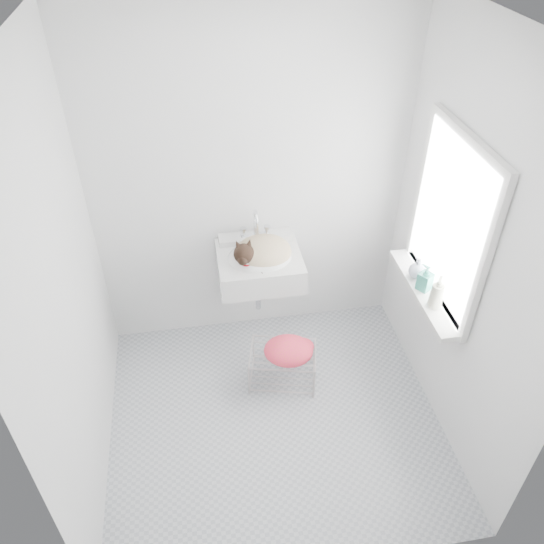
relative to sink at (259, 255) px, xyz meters
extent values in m
cube|color=#B3B7BC|center=(-0.02, -0.74, -0.85)|extent=(2.20, 2.00, 0.02)
cube|color=white|center=(-0.02, -0.74, 1.65)|extent=(2.20, 2.00, 0.02)
cube|color=silver|center=(-0.02, 0.26, 0.40)|extent=(2.20, 0.02, 2.50)
cube|color=silver|center=(1.08, -0.74, 0.40)|extent=(0.02, 2.00, 2.50)
cube|color=silver|center=(-1.12, -0.74, 0.40)|extent=(0.02, 2.00, 2.50)
cube|color=white|center=(1.07, -0.54, 0.50)|extent=(0.01, 0.80, 1.00)
cube|color=white|center=(1.05, -0.54, 0.50)|extent=(0.04, 0.90, 1.10)
cube|color=white|center=(0.99, -0.54, -0.02)|extent=(0.16, 0.88, 0.04)
cube|color=silver|center=(0.00, 0.00, 0.00)|extent=(0.58, 0.51, 0.23)
ellipsoid|color=tan|center=(0.03, -0.01, 0.03)|extent=(0.42, 0.37, 0.20)
sphere|color=black|center=(-0.12, -0.07, 0.12)|extent=(0.16, 0.16, 0.14)
torus|color=#A5040A|center=(-0.11, -0.08, 0.08)|extent=(0.14, 0.14, 0.06)
cube|color=beige|center=(0.10, -0.40, -0.70)|extent=(0.52, 0.42, 0.27)
ellipsoid|color=#CE5D20|center=(0.13, -0.45, -0.55)|extent=(0.39, 0.31, 0.14)
imported|color=beige|center=(0.98, -0.71, 0.00)|extent=(0.10, 0.10, 0.19)
imported|color=#2A7A6A|center=(0.98, -0.53, 0.00)|extent=(0.11, 0.11, 0.18)
imported|color=silver|center=(0.98, -0.41, 0.00)|extent=(0.16, 0.16, 0.15)
camera|label=1|loc=(-0.41, -2.99, 2.22)|focal=35.65mm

